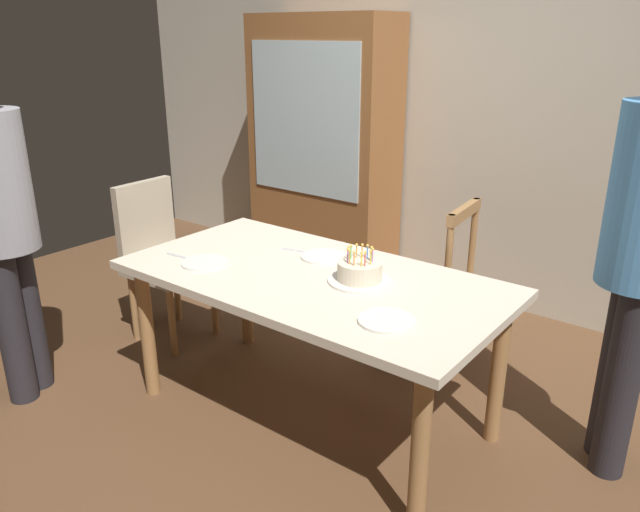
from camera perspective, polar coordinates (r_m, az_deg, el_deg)
The scene contains 13 objects.
ground at distance 3.14m, azimuth -0.75°, elevation -14.41°, with size 6.40×6.40×0.00m, color brown.
back_wall at distance 4.22m, azimuth 15.40°, elevation 12.92°, with size 6.40×0.10×2.60m, color beige.
dining_table at distance 2.82m, azimuth -0.81°, elevation -3.33°, with size 1.76×0.91×0.74m.
birthday_cake at distance 2.69m, azimuth 3.70°, elevation -1.56°, with size 0.28×0.28×0.16m.
plate_near_celebrant at distance 2.96m, azimuth -10.68°, elevation -0.61°, with size 0.22×0.22×0.01m, color white.
plate_far_side at distance 2.99m, azimuth 0.32°, elevation -0.06°, with size 0.22×0.22×0.01m, color white.
plate_near_guest at distance 2.35m, azimuth 6.19°, elevation -5.98°, with size 0.22×0.22×0.01m, color white.
fork_near_celebrant at distance 3.07m, azimuth -12.82°, elevation -0.06°, with size 0.18×0.02×0.01m, color silver.
fork_far_side at distance 3.08m, azimuth -2.12°, elevation 0.49°, with size 0.18×0.02×0.01m, color silver.
chair_spindle_back at distance 3.41m, azimuth 9.97°, elevation -3.00°, with size 0.48×0.48×0.95m.
chair_upholstered at distance 3.81m, azimuth -14.62°, elevation 0.35°, with size 0.46×0.45×0.95m.
person_celebrant at distance 3.29m, azimuth -27.47°, elevation 2.87°, with size 0.32×0.32×1.64m.
china_cabinet at distance 4.58m, azimuth 0.30°, elevation 9.74°, with size 1.10×0.45×1.90m.
Camera 1 is at (1.61, -2.02, 1.78)m, focal length 34.46 mm.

